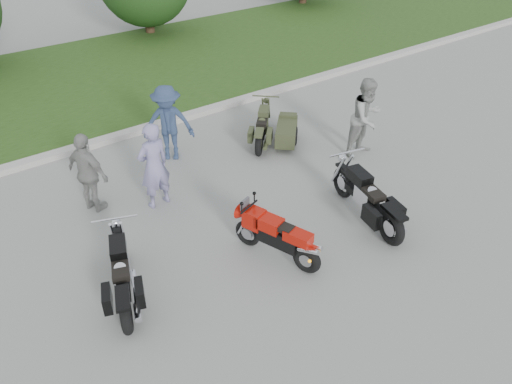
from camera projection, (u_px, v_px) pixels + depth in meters
ground at (276, 256)px, 9.23m from camera, size 80.00×80.00×0.00m
curb at (138, 131)px, 13.20m from camera, size 60.00×0.30×0.15m
grass_strip at (83, 82)px, 15.98m from camera, size 60.00×8.00×0.14m
sportbike_red at (278, 237)px, 8.91m from camera, size 0.77×1.77×0.87m
cruiser_left at (123, 277)px, 8.16m from camera, size 0.90×2.14×0.86m
cruiser_right at (369, 201)px, 9.87m from camera, size 0.67×2.38×0.93m
cruiser_sidecar at (276, 131)px, 12.57m from camera, size 1.72×1.85×0.79m
person_stripe at (154, 166)px, 10.07m from camera, size 0.74×0.53×1.89m
person_grey at (366, 118)px, 11.84m from camera, size 1.01×0.83×1.93m
person_denim at (168, 123)px, 11.67m from camera, size 1.38×1.25×1.86m
person_back at (88, 173)px, 9.98m from camera, size 0.81×1.10×1.74m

